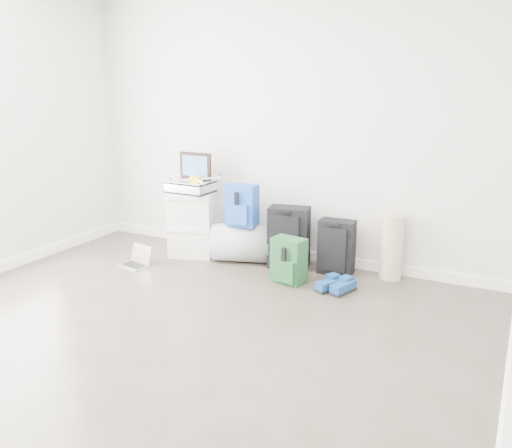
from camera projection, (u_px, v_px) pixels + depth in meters
The scene contains 14 objects.
ground at pixel (128, 363), 3.57m from camera, with size 5.00×5.00×0.00m, color #393329.
room_envelope at pixel (112, 96), 3.14m from camera, with size 4.52×5.02×2.71m.
boxes_stack at pixel (192, 224), 5.70m from camera, with size 0.57×0.51×0.67m.
briefcase at pixel (191, 187), 5.59m from camera, with size 0.44×0.32×0.13m, color #B2B2B7.
painting at pixel (195, 166), 5.63m from camera, with size 0.37×0.03×0.28m.
drone at pixel (196, 179), 5.52m from camera, with size 0.43×0.43×0.05m.
duffel_bag at pixel (244, 243), 5.53m from camera, with size 0.38×0.38×0.62m, color gray.
blue_backpack at pixel (242, 206), 5.40m from camera, with size 0.31×0.24×0.42m.
large_suitcase at pixel (288, 237), 5.33m from camera, with size 0.43×0.32×0.61m.
green_backpack at pixel (288, 261), 4.94m from camera, with size 0.33×0.27×0.42m.
carry_on at pixel (336, 247), 5.17m from camera, with size 0.35×0.24×0.52m.
shoes at pixel (336, 287), 4.77m from camera, with size 0.33×0.29×0.09m.
rolled_rug at pixel (392, 247), 5.02m from camera, with size 0.20×0.20×0.61m, color tan.
laptop at pixel (137, 261), 5.43m from camera, with size 0.32×0.26×0.20m.
Camera 1 is at (2.21, -2.48, 1.82)m, focal length 38.00 mm.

